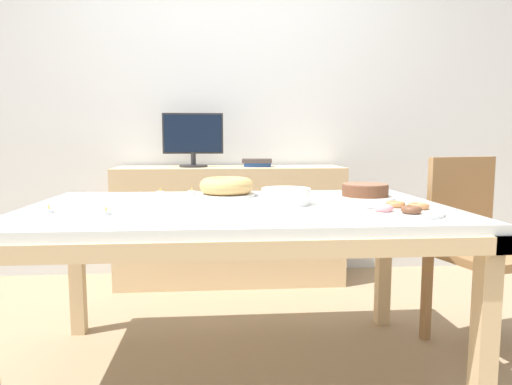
{
  "coord_description": "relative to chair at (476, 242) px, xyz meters",
  "views": [
    {
      "loc": [
        -0.08,
        -1.92,
        1.02
      ],
      "look_at": [
        0.07,
        -0.07,
        0.81
      ],
      "focal_mm": 32.0,
      "sensor_mm": 36.0,
      "label": 1
    }
  ],
  "objects": [
    {
      "name": "cake_golden_bundt",
      "position": [
        -1.23,
        0.11,
        0.27
      ],
      "size": [
        0.28,
        0.28,
        0.09
      ],
      "color": "white",
      "rests_on": "dining_table"
    },
    {
      "name": "tealight_near_front",
      "position": [
        -1.68,
        -0.43,
        0.24
      ],
      "size": [
        0.04,
        0.04,
        0.04
      ],
      "color": "silver",
      "rests_on": "dining_table"
    },
    {
      "name": "plate_stack",
      "position": [
        -0.99,
        -0.2,
        0.26
      ],
      "size": [
        0.21,
        0.21,
        0.07
      ],
      "color": "white",
      "rests_on": "dining_table"
    },
    {
      "name": "tealight_near_cakes",
      "position": [
        -0.86,
        0.09,
        0.24
      ],
      "size": [
        0.04,
        0.04,
        0.04
      ],
      "color": "silver",
      "rests_on": "dining_table"
    },
    {
      "name": "chair",
      "position": [
        0.0,
        0.0,
        0.0
      ],
      "size": [
        0.51,
        0.51,
        0.94
      ],
      "color": "olive",
      "rests_on": "ground"
    },
    {
      "name": "dining_table",
      "position": [
        -1.19,
        -0.2,
        0.15
      ],
      "size": [
        1.78,
        1.1,
        0.75
      ],
      "color": "silver",
      "rests_on": "ground"
    },
    {
      "name": "sideboard",
      "position": [
        -1.19,
        1.13,
        -0.11
      ],
      "size": [
        1.6,
        0.44,
        0.84
      ],
      "color": "#D1B284",
      "rests_on": "ground"
    },
    {
      "name": "ground_plane",
      "position": [
        -1.19,
        -0.2,
        -0.52
      ],
      "size": [
        12.0,
        12.0,
        0.0
      ],
      "primitive_type": "plane",
      "color": "#997F60"
    },
    {
      "name": "tealight_right_edge",
      "position": [
        -1.57,
        0.21,
        0.24
      ],
      "size": [
        0.04,
        0.04,
        0.04
      ],
      "color": "silver",
      "rests_on": "dining_table"
    },
    {
      "name": "tealight_centre",
      "position": [
        -1.91,
        -0.36,
        0.24
      ],
      "size": [
        0.04,
        0.04,
        0.04
      ],
      "color": "silver",
      "rests_on": "dining_table"
    },
    {
      "name": "computer_monitor",
      "position": [
        -1.45,
        1.13,
        0.5
      ],
      "size": [
        0.42,
        0.2,
        0.38
      ],
      "color": "#262628",
      "rests_on": "sideboard"
    },
    {
      "name": "cake_chocolate_round",
      "position": [
        -0.59,
        -0.04,
        0.26
      ],
      "size": [
        0.27,
        0.27,
        0.07
      ],
      "color": "white",
      "rests_on": "dining_table"
    },
    {
      "name": "book_stack",
      "position": [
        -1.0,
        1.13,
        0.34
      ],
      "size": [
        0.23,
        0.18,
        0.06
      ],
      "color": "#23478C",
      "rests_on": "sideboard"
    },
    {
      "name": "tealight_left_edge",
      "position": [
        -1.41,
        0.22,
        0.24
      ],
      "size": [
        0.04,
        0.04,
        0.04
      ],
      "color": "silver",
      "rests_on": "dining_table"
    },
    {
      "name": "pastry_platter",
      "position": [
        -0.61,
        -0.48,
        0.24
      ],
      "size": [
        0.33,
        0.33,
        0.04
      ],
      "color": "white",
      "rests_on": "dining_table"
    },
    {
      "name": "wall_back",
      "position": [
        -1.19,
        1.43,
        0.78
      ],
      "size": [
        8.0,
        0.1,
        2.6
      ],
      "primitive_type": "cube",
      "color": "silver",
      "rests_on": "ground"
    }
  ]
}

